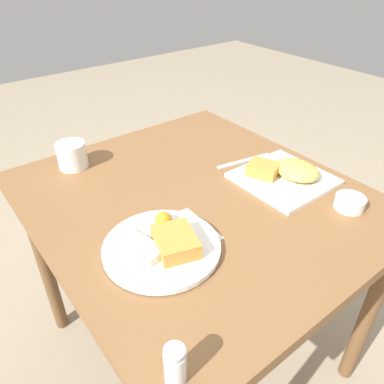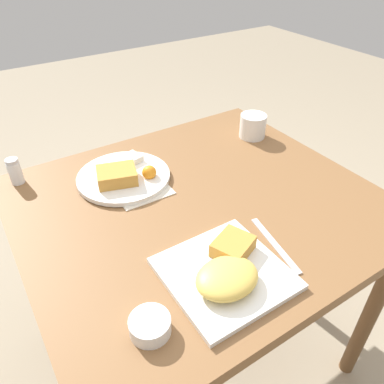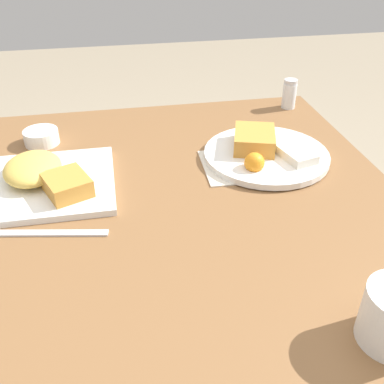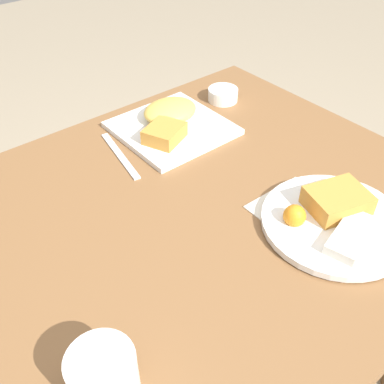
{
  "view_description": "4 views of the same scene",
  "coord_description": "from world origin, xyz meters",
  "px_view_note": "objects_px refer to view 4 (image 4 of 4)",
  "views": [
    {
      "loc": [
        -0.71,
        0.57,
        1.37
      ],
      "look_at": [
        -0.02,
        0.03,
        0.78
      ],
      "focal_mm": 35.0,
      "sensor_mm": 36.0,
      "label": 1
    },
    {
      "loc": [
        -0.47,
        -0.7,
        1.41
      ],
      "look_at": [
        -0.04,
        -0.02,
        0.81
      ],
      "focal_mm": 35.0,
      "sensor_mm": 36.0,
      "label": 2
    },
    {
      "loc": [
        0.73,
        -0.12,
        1.25
      ],
      "look_at": [
        0.03,
        0.01,
        0.79
      ],
      "focal_mm": 42.0,
      "sensor_mm": 36.0,
      "label": 3
    },
    {
      "loc": [
        0.48,
        0.53,
        1.37
      ],
      "look_at": [
        0.04,
        -0.01,
        0.78
      ],
      "focal_mm": 42.0,
      "sensor_mm": 36.0,
      "label": 4
    }
  ],
  "objects_px": {
    "sauce_ramekin": "(223,94)",
    "plate_oval_far": "(335,218)",
    "butter_knife": "(120,155)",
    "coffee_mug": "(104,377)",
    "plate_square_near": "(170,122)"
  },
  "relations": [
    {
      "from": "sauce_ramekin",
      "to": "plate_oval_far",
      "type": "bearing_deg",
      "value": 71.23
    },
    {
      "from": "plate_oval_far",
      "to": "sauce_ramekin",
      "type": "distance_m",
      "value": 0.54
    },
    {
      "from": "butter_knife",
      "to": "plate_oval_far",
      "type": "bearing_deg",
      "value": 33.36
    },
    {
      "from": "sauce_ramekin",
      "to": "butter_knife",
      "type": "relative_size",
      "value": 0.4
    },
    {
      "from": "plate_oval_far",
      "to": "coffee_mug",
      "type": "bearing_deg",
      "value": 0.73
    },
    {
      "from": "plate_oval_far",
      "to": "plate_square_near",
      "type": "bearing_deg",
      "value": -86.06
    },
    {
      "from": "plate_square_near",
      "to": "coffee_mug",
      "type": "relative_size",
      "value": 2.76
    },
    {
      "from": "butter_knife",
      "to": "plate_square_near",
      "type": "bearing_deg",
      "value": 106.51
    },
    {
      "from": "plate_oval_far",
      "to": "butter_knife",
      "type": "bearing_deg",
      "value": -66.98
    },
    {
      "from": "butter_knife",
      "to": "coffee_mug",
      "type": "height_order",
      "value": "coffee_mug"
    },
    {
      "from": "sauce_ramekin",
      "to": "butter_knife",
      "type": "height_order",
      "value": "sauce_ramekin"
    },
    {
      "from": "plate_square_near",
      "to": "sauce_ramekin",
      "type": "bearing_deg",
      "value": -172.32
    },
    {
      "from": "plate_oval_far",
      "to": "sauce_ramekin",
      "type": "xyz_separation_m",
      "value": [
        -0.17,
        -0.51,
        0.0
      ]
    },
    {
      "from": "sauce_ramekin",
      "to": "coffee_mug",
      "type": "height_order",
      "value": "coffee_mug"
    },
    {
      "from": "plate_square_near",
      "to": "butter_knife",
      "type": "bearing_deg",
      "value": 6.17
    }
  ]
}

